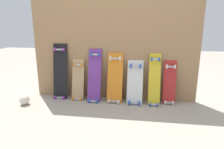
{
  "coord_description": "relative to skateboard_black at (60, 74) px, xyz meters",
  "views": [
    {
      "loc": [
        0.44,
        -3.0,
        1.19
      ],
      "look_at": [
        0.0,
        -0.07,
        0.42
      ],
      "focal_mm": 32.53,
      "sensor_mm": 36.0,
      "label": 1
    }
  ],
  "objects": [
    {
      "name": "skateboard_purple",
      "position": [
        0.57,
        -0.04,
        -0.03
      ],
      "size": [
        0.2,
        0.28,
        0.87
      ],
      "color": "#6B338C",
      "rests_on": "ground"
    },
    {
      "name": "ground_plane",
      "position": [
        0.84,
        0.03,
        -0.4
      ],
      "size": [
        12.0,
        12.0,
        0.0
      ],
      "primitive_type": "plane",
      "color": "#A89E8E"
    },
    {
      "name": "skateboard_natural",
      "position": [
        0.29,
        -0.01,
        -0.12
      ],
      "size": [
        0.19,
        0.22,
        0.7
      ],
      "color": "tan",
      "rests_on": "ground"
    },
    {
      "name": "skateboard_red",
      "position": [
        1.7,
        0.01,
        -0.11
      ],
      "size": [
        0.18,
        0.18,
        0.71
      ],
      "color": "#B22626",
      "rests_on": "ground"
    },
    {
      "name": "rubber_ball",
      "position": [
        -0.43,
        -0.37,
        -0.33
      ],
      "size": [
        0.14,
        0.14,
        0.14
      ],
      "primitive_type": "sphere",
      "color": "beige",
      "rests_on": "ground"
    },
    {
      "name": "plywood_wall_panel",
      "position": [
        0.84,
        0.1,
        0.47
      ],
      "size": [
        2.54,
        0.04,
        1.74
      ],
      "primitive_type": "cube",
      "color": "#99724C",
      "rests_on": "ground"
    },
    {
      "name": "skateboard_yellow",
      "position": [
        1.47,
        -0.04,
        -0.06
      ],
      "size": [
        0.17,
        0.27,
        0.82
      ],
      "color": "gold",
      "rests_on": "ground"
    },
    {
      "name": "skateboard_orange",
      "position": [
        0.88,
        -0.03,
        -0.06
      ],
      "size": [
        0.23,
        0.26,
        0.81
      ],
      "color": "orange",
      "rests_on": "ground"
    },
    {
      "name": "skateboard_black",
      "position": [
        0.0,
        0.0,
        0.0
      ],
      "size": [
        0.23,
        0.21,
        0.93
      ],
      "color": "black",
      "rests_on": "ground"
    },
    {
      "name": "skateboard_white",
      "position": [
        1.19,
        -0.04,
        -0.11
      ],
      "size": [
        0.23,
        0.28,
        0.7
      ],
      "color": "silver",
      "rests_on": "ground"
    }
  ]
}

